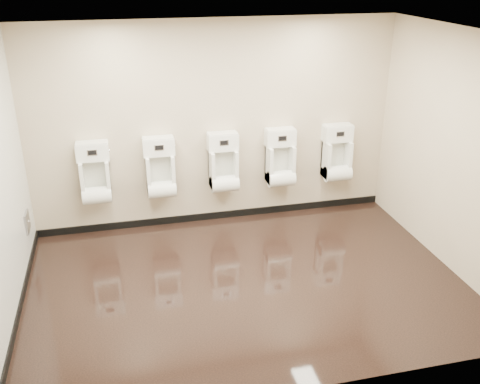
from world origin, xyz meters
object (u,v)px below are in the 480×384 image
at_px(urinal_3, 280,162).
at_px(urinal_4, 337,157).
at_px(urinal_2, 224,167).
at_px(access_panel, 27,222).
at_px(urinal_0, 95,177).
at_px(urinal_1, 160,172).

distance_m(urinal_3, urinal_4, 0.85).
bearing_deg(urinal_2, access_panel, -170.94).
bearing_deg(urinal_2, urinal_4, 0.00).
height_order(urinal_0, urinal_2, same).
height_order(urinal_2, urinal_3, same).
distance_m(access_panel, urinal_1, 1.78).
bearing_deg(urinal_1, urinal_2, 0.00).
height_order(access_panel, urinal_3, urinal_3).
bearing_deg(urinal_4, urinal_3, 180.00).
distance_m(urinal_0, urinal_2, 1.71).
bearing_deg(urinal_0, urinal_3, 0.00).
height_order(urinal_1, urinal_3, same).
bearing_deg(urinal_3, urinal_1, 180.00).
height_order(urinal_0, urinal_4, same).
distance_m(urinal_1, urinal_3, 1.68).
bearing_deg(urinal_4, urinal_2, 180.00).
relative_size(access_panel, urinal_3, 0.31).
bearing_deg(access_panel, urinal_1, 13.54).
bearing_deg(urinal_3, urinal_2, 180.00).
distance_m(access_panel, urinal_3, 3.42).
relative_size(urinal_0, urinal_1, 1.00).
distance_m(urinal_1, urinal_2, 0.87).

